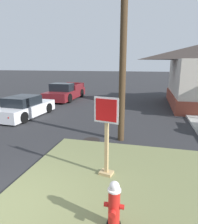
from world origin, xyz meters
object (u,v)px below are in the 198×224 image
object	(u,v)px
stop_sign	(106,139)
parked_sedan_white	(25,108)
manhole_cover	(92,140)
fire_hydrant	(114,206)
utility_pole	(124,12)
pickup_truck_maroon	(65,93)

from	to	relation	value
stop_sign	parked_sedan_white	size ratio (longest dim) A/B	0.53
stop_sign	parked_sedan_white	bearing A→B (deg)	138.91
manhole_cover	stop_sign	bearing A→B (deg)	-65.57
fire_hydrant	utility_pole	distance (m)	6.48
stop_sign	pickup_truck_maroon	size ratio (longest dim) A/B	0.44
pickup_truck_maroon	utility_pole	xyz separation A→B (m)	(6.17, -8.56, 4.31)
stop_sign	utility_pole	distance (m)	4.79
fire_hydrant	pickup_truck_maroon	world-z (taller)	pickup_truck_maroon
stop_sign	parked_sedan_white	distance (m)	8.17
stop_sign	utility_pole	xyz separation A→B (m)	(0.00, 2.93, 3.79)
manhole_cover	utility_pole	xyz separation A→B (m)	(1.17, 0.35, 4.92)
manhole_cover	parked_sedan_white	world-z (taller)	parked_sedan_white
manhole_cover	pickup_truck_maroon	size ratio (longest dim) A/B	0.14
fire_hydrant	stop_sign	bearing A→B (deg)	106.45
pickup_truck_maroon	utility_pole	distance (m)	11.39
parked_sedan_white	stop_sign	bearing A→B (deg)	-41.09
fire_hydrant	parked_sedan_white	bearing A→B (deg)	132.98
fire_hydrant	manhole_cover	xyz separation A→B (m)	(-1.71, 4.39, -0.53)
stop_sign	utility_pole	bearing A→B (deg)	89.99
utility_pole	fire_hydrant	bearing A→B (deg)	-83.57
manhole_cover	parked_sedan_white	xyz separation A→B (m)	(-4.97, 2.78, 0.53)
stop_sign	pickup_truck_maroon	world-z (taller)	stop_sign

